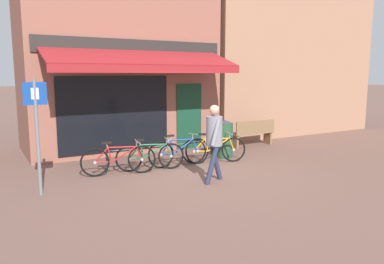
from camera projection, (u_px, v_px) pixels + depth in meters
ground_plane at (199, 173)px, 9.20m from camera, size 160.00×160.00×0.00m
shop_front at (118, 56)px, 12.21m from camera, size 6.01×4.47×6.02m
neighbour_building at (272, 48)px, 16.04m from camera, size 7.67×4.00×7.05m
bike_rack_rail at (165, 149)px, 9.82m from camera, size 3.26×0.04×0.57m
bicycle_red at (119, 160)px, 8.97m from camera, size 1.77×0.57×0.83m
bicycle_green at (150, 156)px, 9.40m from camera, size 1.70×0.59×0.81m
bicycle_blue at (179, 152)px, 9.86m from camera, size 1.76×0.52×0.86m
bicycle_orange at (214, 149)px, 10.23m from camera, size 1.72×0.70×0.82m
pedestrian_adult at (214, 135)px, 8.30m from camera, size 0.59×0.61×1.75m
litter_bin at (224, 139)px, 10.85m from camera, size 0.50×0.50×1.11m
parking_sign at (37, 125)px, 7.32m from camera, size 0.44×0.07×2.31m
park_bench at (253, 132)px, 12.61m from camera, size 1.60×0.45×0.87m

